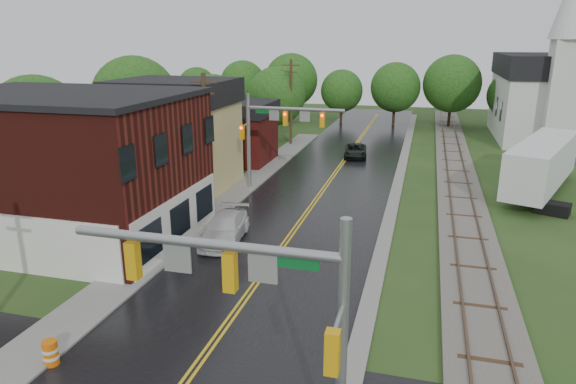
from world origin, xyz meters
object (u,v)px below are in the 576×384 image
at_px(pickup_white, 225,228).
at_px(semi_trailer, 543,163).
at_px(utility_pole_b, 206,139).
at_px(church, 549,88).
at_px(suv_dark, 355,151).
at_px(utility_pole_c, 291,101).
at_px(traffic_signal_near, 259,295).
at_px(tree_left_c, 214,105).
at_px(brick_building, 64,166).
at_px(tree_left_a, 38,125).
at_px(tree_left_e, 277,97).
at_px(construction_barrel, 51,353).
at_px(tree_left_b, 136,101).
at_px(traffic_signal_far, 276,125).

xyz_separation_m(pickup_white, semi_trailer, (19.04, 14.65, 1.61)).
height_order(utility_pole_b, semi_trailer, utility_pole_b).
bearing_deg(church, suv_dark, -143.95).
bearing_deg(semi_trailer, utility_pole_c, 150.09).
bearing_deg(traffic_signal_near, tree_left_c, 114.56).
bearing_deg(brick_building, tree_left_a, 136.87).
distance_m(tree_left_c, tree_left_e, 7.82).
bearing_deg(construction_barrel, tree_left_b, 114.73).
relative_size(traffic_signal_far, tree_left_c, 0.96).
height_order(pickup_white, construction_barrel, pickup_white).
bearing_deg(tree_left_a, tree_left_e, 65.38).
xyz_separation_m(traffic_signal_far, construction_barrel, (-1.53, -23.00, -4.51)).
xyz_separation_m(utility_pole_c, construction_barrel, (1.80, -40.00, -4.25)).
distance_m(tree_left_b, suv_dark, 20.87).
bearing_deg(brick_building, pickup_white, 9.02).
height_order(tree_left_b, pickup_white, tree_left_b).
bearing_deg(traffic_signal_far, utility_pole_c, 101.09).
distance_m(church, utility_pole_b, 41.55).
distance_m(church, tree_left_a, 51.01).
xyz_separation_m(utility_pole_c, tree_left_a, (-13.05, -22.10, 0.39)).
relative_size(traffic_signal_far, suv_dark, 1.61).
bearing_deg(tree_left_a, semi_trailer, 14.53).
distance_m(traffic_signal_near, construction_barrel, 9.80).
bearing_deg(utility_pole_b, suv_dark, 66.84).
distance_m(tree_left_b, tree_left_c, 9.03).
height_order(church, tree_left_b, church).
relative_size(tree_left_e, construction_barrel, 8.71).
bearing_deg(tree_left_b, tree_left_c, 63.44).
bearing_deg(tree_left_a, brick_building, -43.13).
bearing_deg(utility_pole_c, traffic_signal_near, -76.26).
bearing_deg(suv_dark, utility_pole_c, 143.84).
distance_m(pickup_white, construction_barrel, 12.55).
xyz_separation_m(utility_pole_c, tree_left_c, (-7.05, -4.10, -0.21)).
height_order(traffic_signal_near, pickup_white, traffic_signal_near).
relative_size(brick_building, suv_dark, 3.14).
xyz_separation_m(traffic_signal_near, tree_left_e, (-12.32, 43.90, -0.16)).
relative_size(traffic_signal_near, pickup_white, 1.42).
bearing_deg(construction_barrel, tree_left_c, 103.84).
distance_m(utility_pole_b, construction_barrel, 18.58).
distance_m(traffic_signal_near, tree_left_a, 30.66).
distance_m(tree_left_b, semi_trailer, 33.66).
distance_m(tree_left_e, pickup_white, 30.23).
xyz_separation_m(pickup_white, construction_barrel, (-1.60, -12.44, -0.28)).
relative_size(traffic_signal_near, tree_left_a, 0.85).
bearing_deg(semi_trailer, church, 79.10).
height_order(tree_left_b, semi_trailer, tree_left_b).
height_order(traffic_signal_far, pickup_white, traffic_signal_far).
relative_size(utility_pole_b, suv_dark, 1.98).
distance_m(tree_left_a, pickup_white, 17.87).
height_order(utility_pole_c, tree_left_a, utility_pole_c).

